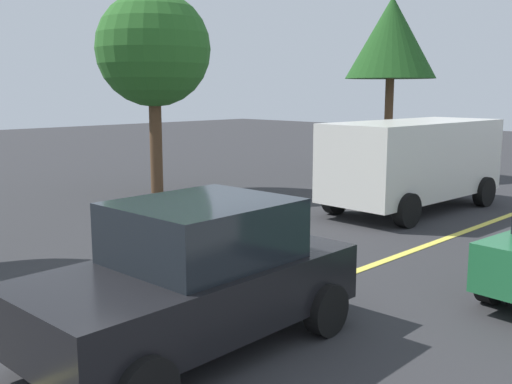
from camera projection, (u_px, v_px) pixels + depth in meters
ground_plane at (178, 337)px, 7.22m from camera, size 80.00×80.00×0.00m
lane_marking_centre at (330, 281)px, 9.33m from camera, size 28.00×0.16×0.01m
white_van at (414, 159)px, 14.72m from camera, size 5.28×2.43×2.20m
car_black_near_curb at (194, 276)px, 6.84m from camera, size 4.01×2.16×1.70m
tree_centre_verge at (391, 39)px, 20.08m from camera, size 3.05×3.05×6.05m
tree_right_verge at (153, 50)px, 16.77m from camera, size 3.22×3.22×5.70m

